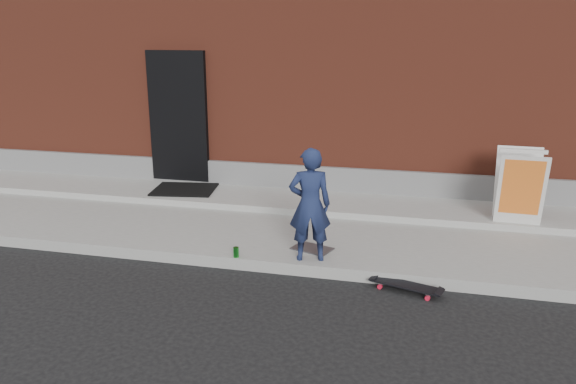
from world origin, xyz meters
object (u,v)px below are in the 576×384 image
(child, at_px, (310,205))
(pizza_sign, at_px, (520,186))
(soda_can, at_px, (236,252))
(skateboard, at_px, (406,286))

(child, distance_m, pizza_sign, 3.16)
(pizza_sign, xyz_separation_m, soda_can, (-3.50, -1.94, -0.55))
(child, bearing_deg, pizza_sign, -160.58)
(child, bearing_deg, soda_can, -5.40)
(skateboard, bearing_deg, soda_can, 175.30)
(skateboard, xyz_separation_m, soda_can, (-2.07, 0.17, 0.14))
(child, xyz_separation_m, skateboard, (1.18, -0.32, -0.77))
(skateboard, bearing_deg, child, 164.82)
(child, height_order, soda_can, child)
(skateboard, bearing_deg, pizza_sign, 55.81)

